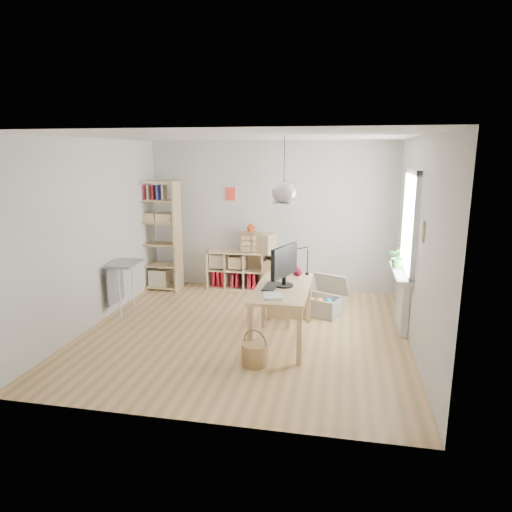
% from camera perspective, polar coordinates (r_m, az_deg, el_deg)
% --- Properties ---
extents(ground, '(4.50, 4.50, 0.00)m').
position_cam_1_polar(ground, '(6.58, -1.37, -9.49)').
color(ground, tan).
rests_on(ground, ground).
extents(room_shell, '(4.50, 4.50, 4.50)m').
position_cam_1_polar(room_shell, '(5.86, 3.51, 7.93)').
color(room_shell, silver).
rests_on(room_shell, ground).
extents(window_unit, '(0.07, 1.16, 1.46)m').
position_cam_1_polar(window_unit, '(6.67, 18.78, 3.98)').
color(window_unit, white).
rests_on(window_unit, ground).
extents(radiator, '(0.10, 0.80, 0.80)m').
position_cam_1_polar(radiator, '(6.93, 17.80, -5.44)').
color(radiator, white).
rests_on(radiator, ground).
extents(windowsill, '(0.22, 1.20, 0.06)m').
position_cam_1_polar(windowsill, '(6.80, 17.63, -1.98)').
color(windowsill, white).
rests_on(windowsill, radiator).
extents(desk, '(0.70, 1.50, 0.75)m').
position_cam_1_polar(desk, '(6.13, 3.34, -4.69)').
color(desk, tan).
rests_on(desk, ground).
extents(cube_shelf, '(1.40, 0.38, 0.72)m').
position_cam_1_polar(cube_shelf, '(8.51, -1.49, -2.14)').
color(cube_shelf, '#D5B98C').
rests_on(cube_shelf, ground).
extents(tall_bookshelf, '(0.80, 0.38, 2.00)m').
position_cam_1_polar(tall_bookshelf, '(8.55, -12.24, 3.06)').
color(tall_bookshelf, tan).
rests_on(tall_bookshelf, ground).
extents(side_table, '(0.40, 0.55, 0.85)m').
position_cam_1_polar(side_table, '(7.36, -16.50, -2.10)').
color(side_table, gray).
rests_on(side_table, ground).
extents(chair, '(0.48, 0.48, 0.90)m').
position_cam_1_polar(chair, '(6.80, 2.61, -4.17)').
color(chair, gray).
rests_on(chair, ground).
extents(wicker_basket, '(0.32, 0.32, 0.45)m').
position_cam_1_polar(wicker_basket, '(5.60, -0.11, -12.04)').
color(wicker_basket, '#A7844B').
rests_on(wicker_basket, ground).
extents(storage_chest, '(0.77, 0.81, 0.60)m').
position_cam_1_polar(storage_chest, '(7.30, 8.38, -5.70)').
color(storage_chest, silver).
rests_on(storage_chest, ground).
extents(monitor, '(0.27, 0.61, 0.55)m').
position_cam_1_polar(monitor, '(6.05, 3.56, -0.97)').
color(monitor, black).
rests_on(monitor, desk).
extents(keyboard, '(0.19, 0.44, 0.02)m').
position_cam_1_polar(keyboard, '(6.07, 1.87, -3.83)').
color(keyboard, black).
rests_on(keyboard, desk).
extents(task_lamp, '(0.38, 0.14, 0.41)m').
position_cam_1_polar(task_lamp, '(6.62, 4.82, -0.07)').
color(task_lamp, black).
rests_on(task_lamp, desk).
extents(yarn_ball, '(0.14, 0.14, 0.14)m').
position_cam_1_polar(yarn_ball, '(6.59, 5.19, -1.96)').
color(yarn_ball, '#4B0A15').
rests_on(yarn_ball, desk).
extents(paper_tray, '(0.28, 0.32, 0.03)m').
position_cam_1_polar(paper_tray, '(5.67, 2.11, -4.99)').
color(paper_tray, white).
rests_on(paper_tray, desk).
extents(drawer_chest, '(0.68, 0.50, 0.35)m').
position_cam_1_polar(drawer_chest, '(8.28, 0.25, 1.69)').
color(drawer_chest, '#D5B98C').
rests_on(drawer_chest, cube_shelf).
extents(red_vase, '(0.13, 0.13, 0.16)m').
position_cam_1_polar(red_vase, '(8.26, -0.65, 3.48)').
color(red_vase, '#99240C').
rests_on(red_vase, drawer_chest).
extents(potted_plant, '(0.32, 0.29, 0.33)m').
position_cam_1_polar(potted_plant, '(6.91, 17.44, -0.09)').
color(potted_plant, '#2A6927').
rests_on(potted_plant, windowsill).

